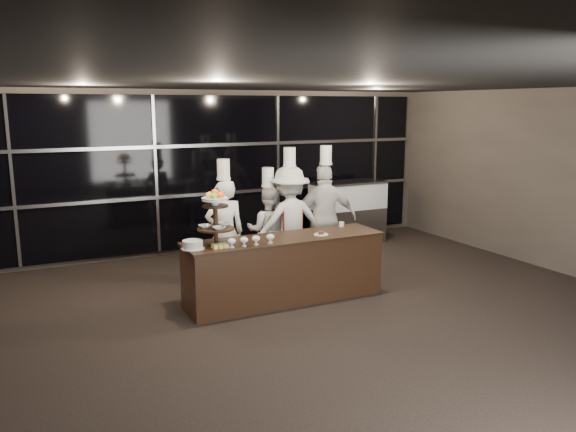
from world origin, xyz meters
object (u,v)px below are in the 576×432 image
display_case (348,209)px  chef_c (290,221)px  chef_a (225,231)px  chef_b (268,230)px  buffet_counter (285,269)px  display_stand (215,214)px  layer_cake (193,245)px  chef_d (325,218)px

display_case → chef_c: 2.52m
chef_a → chef_b: (0.82, 0.21, -0.10)m
buffet_counter → display_stand: size_ratio=3.81×
chef_b → display_stand: bearing=-136.3°
display_case → chef_c: size_ratio=0.72×
chef_a → chef_c: size_ratio=0.93×
buffet_counter → layer_cake: 1.42m
chef_d → chef_a: bearing=178.1°
layer_cake → chef_d: 2.76m
display_case → chef_b: 2.63m
display_case → chef_a: size_ratio=0.77×
display_stand → layer_cake: size_ratio=2.48×
buffet_counter → chef_d: (1.22, 1.00, 0.44)m
buffet_counter → display_stand: (-1.00, -0.00, 0.87)m
display_stand → chef_a: chef_a is taller
layer_cake → chef_c: 2.22m
buffet_counter → chef_a: size_ratio=1.46×
chef_a → chef_c: chef_c is taller
chef_d → buffet_counter: bearing=-140.8°
chef_a → chef_d: 1.72m
chef_c → chef_d: chef_d is taller
chef_b → chef_d: size_ratio=0.84×
display_case → chef_d: (-1.40, -1.52, 0.22)m
display_stand → buffet_counter: bearing=0.0°
display_case → chef_d: size_ratio=0.71×
buffet_counter → chef_b: (0.32, 1.26, 0.28)m
chef_b → chef_d: bearing=-16.3°
display_stand → chef_d: bearing=24.2°
buffet_counter → chef_a: 1.23m
display_case → chef_a: 3.45m
buffet_counter → layer_cake: (-1.33, -0.05, 0.51)m
display_stand → chef_b: (1.32, 1.26, -0.59)m
display_stand → chef_a: (0.50, 1.06, -0.49)m
chef_c → chef_a: bearing=179.3°
buffet_counter → display_stand: bearing=-180.0°
buffet_counter → display_stand: display_stand is taller
display_stand → chef_a: size_ratio=0.38×
chef_a → chef_b: size_ratio=1.11×
display_stand → chef_b: size_ratio=0.42×
chef_c → chef_b: bearing=141.4°
layer_cake → display_case: bearing=33.0°
display_stand → display_case: bearing=34.8°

